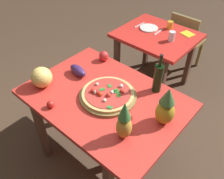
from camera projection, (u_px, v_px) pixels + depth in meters
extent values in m
plane|color=#4C3828|center=(106.00, 151.00, 2.52)|extent=(10.00, 10.00, 0.00)
cube|color=brown|center=(42.00, 131.00, 2.25)|extent=(0.06, 0.06, 0.74)
cube|color=brown|center=(103.00, 87.00, 2.73)|extent=(0.06, 0.06, 0.74)
cube|color=brown|center=(167.00, 125.00, 2.31)|extent=(0.06, 0.06, 0.74)
cube|color=red|center=(104.00, 99.00, 2.02)|extent=(1.33, 0.94, 0.04)
cube|color=brown|center=(117.00, 64.00, 3.08)|extent=(0.06, 0.06, 0.74)
cube|color=brown|center=(161.00, 86.00, 2.74)|extent=(0.06, 0.06, 0.74)
cube|color=brown|center=(147.00, 44.00, 3.45)|extent=(0.06, 0.06, 0.74)
cube|color=brown|center=(189.00, 61.00, 3.12)|extent=(0.06, 0.06, 0.74)
cube|color=red|center=(157.00, 36.00, 2.84)|extent=(0.90, 0.77, 0.04)
cube|color=olive|center=(199.00, 54.00, 3.55)|extent=(0.04, 0.04, 0.41)
cube|color=olive|center=(180.00, 46.00, 3.72)|extent=(0.04, 0.04, 0.41)
cube|color=olive|center=(188.00, 63.00, 3.37)|extent=(0.04, 0.04, 0.41)
cube|color=olive|center=(168.00, 55.00, 3.53)|extent=(0.04, 0.04, 0.41)
cube|color=olive|center=(187.00, 41.00, 3.39)|extent=(0.41, 0.41, 0.04)
cube|color=olive|center=(183.00, 31.00, 3.15)|extent=(0.40, 0.05, 0.40)
cylinder|color=olive|center=(108.00, 96.00, 2.00)|extent=(0.48, 0.48, 0.02)
cylinder|color=#DBB168|center=(108.00, 94.00, 1.99)|extent=(0.44, 0.44, 0.02)
cylinder|color=#BF372F|center=(108.00, 93.00, 1.98)|extent=(0.38, 0.38, 0.00)
sphere|color=red|center=(122.00, 91.00, 1.98)|extent=(0.03, 0.03, 0.03)
sphere|color=red|center=(122.00, 91.00, 1.97)|extent=(0.04, 0.04, 0.04)
sphere|color=red|center=(100.00, 94.00, 1.94)|extent=(0.04, 0.04, 0.04)
sphere|color=red|center=(93.00, 91.00, 1.97)|extent=(0.04, 0.04, 0.04)
sphere|color=red|center=(97.00, 92.00, 1.96)|extent=(0.04, 0.04, 0.04)
sphere|color=red|center=(108.00, 95.00, 1.94)|extent=(0.04, 0.04, 0.04)
cube|color=#34782D|center=(116.00, 90.00, 1.99)|extent=(0.04, 0.05, 0.00)
cube|color=#317C34|center=(110.00, 107.00, 1.84)|extent=(0.05, 0.04, 0.00)
cube|color=#338135|center=(110.00, 86.00, 2.03)|extent=(0.05, 0.04, 0.00)
cube|color=#237526|center=(117.00, 92.00, 1.98)|extent=(0.05, 0.05, 0.00)
cube|color=#247424|center=(119.00, 95.00, 1.95)|extent=(0.05, 0.05, 0.00)
cube|color=#24842D|center=(102.00, 89.00, 2.00)|extent=(0.04, 0.05, 0.00)
sphere|color=silver|center=(112.00, 92.00, 1.96)|extent=(0.03, 0.03, 0.03)
sphere|color=white|center=(105.00, 100.00, 1.89)|extent=(0.03, 0.03, 0.03)
sphere|color=white|center=(96.00, 92.00, 1.96)|extent=(0.04, 0.04, 0.04)
sphere|color=white|center=(97.00, 84.00, 2.04)|extent=(0.03, 0.03, 0.03)
sphere|color=silver|center=(121.00, 86.00, 2.02)|extent=(0.03, 0.03, 0.03)
cylinder|color=black|center=(158.00, 79.00, 1.99)|extent=(0.08, 0.08, 0.25)
cylinder|color=black|center=(161.00, 62.00, 1.88)|extent=(0.03, 0.03, 0.09)
cylinder|color=black|center=(162.00, 56.00, 1.84)|extent=(0.03, 0.03, 0.02)
ellipsoid|color=#B28821|center=(165.00, 112.00, 1.74)|extent=(0.14, 0.14, 0.20)
cone|color=#3D5F30|center=(168.00, 96.00, 1.63)|extent=(0.11, 0.11, 0.13)
ellipsoid|color=#BC8932|center=(124.00, 127.00, 1.64)|extent=(0.11, 0.11, 0.19)
cone|color=#346F35|center=(125.00, 111.00, 1.53)|extent=(0.09, 0.09, 0.14)
sphere|color=#EECA65|center=(42.00, 77.00, 2.06)|extent=(0.18, 0.18, 0.18)
ellipsoid|color=red|center=(104.00, 56.00, 2.39)|extent=(0.10, 0.10, 0.11)
ellipsoid|color=#3D2456|center=(78.00, 71.00, 2.21)|extent=(0.21, 0.11, 0.09)
sphere|color=red|center=(51.00, 104.00, 1.90)|extent=(0.06, 0.06, 0.06)
sphere|color=red|center=(129.00, 116.00, 1.80)|extent=(0.06, 0.06, 0.06)
cylinder|color=gold|center=(170.00, 25.00, 2.91)|extent=(0.07, 0.07, 0.09)
cylinder|color=silver|center=(172.00, 36.00, 2.67)|extent=(0.07, 0.07, 0.11)
cylinder|color=white|center=(149.00, 28.00, 2.93)|extent=(0.22, 0.22, 0.02)
cube|color=silver|center=(140.00, 25.00, 3.00)|extent=(0.03, 0.18, 0.01)
cube|color=silver|center=(159.00, 32.00, 2.86)|extent=(0.02, 0.18, 0.01)
cube|color=yellow|center=(187.00, 34.00, 2.83)|extent=(0.17, 0.15, 0.01)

